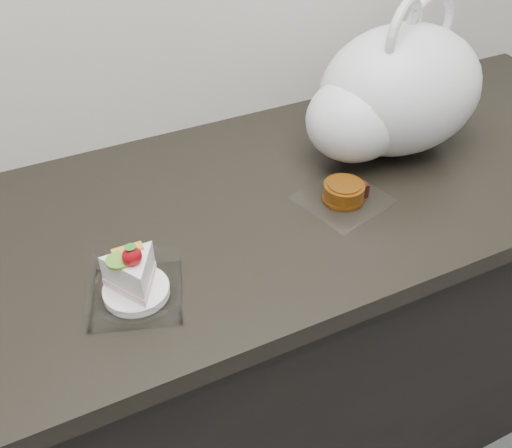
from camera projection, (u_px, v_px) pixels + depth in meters
counter at (227, 358)px, 1.36m from camera, size 2.04×0.64×0.90m
cake_tray at (135, 282)px, 0.88m from camera, size 0.18×0.18×0.11m
mooncake_wrap at (344, 193)px, 1.09m from camera, size 0.19×0.18×0.04m
plastic_bag at (392, 94)px, 1.15m from camera, size 0.45×0.38×0.32m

